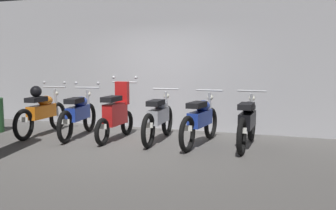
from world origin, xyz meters
The scene contains 8 objects.
ground_plane centered at (0.00, 0.00, 0.00)m, with size 80.00×80.00×0.00m, color #565451.
back_wall centered at (0.00, 2.17, 1.61)m, with size 16.00×0.30×3.21m, color #ADADB2.
motorbike_slot_0 centered at (-2.19, 0.40, 0.53)m, with size 0.59×1.95×1.15m.
motorbike_slot_1 centered at (-1.32, 0.47, 0.49)m, with size 0.61×1.93×1.15m.
motorbike_slot_2 centered at (-0.44, 0.49, 0.53)m, with size 0.59×1.68×1.29m.
motorbike_slot_3 centered at (0.44, 0.64, 0.49)m, with size 0.56×1.95×1.03m.
motorbike_slot_4 centered at (1.32, 0.57, 0.49)m, with size 0.56×1.95×1.03m.
motorbike_slot_5 centered at (2.19, 0.67, 0.49)m, with size 0.56×1.95×1.03m.
Camera 1 is at (3.18, -6.46, 1.58)m, focal length 41.03 mm.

